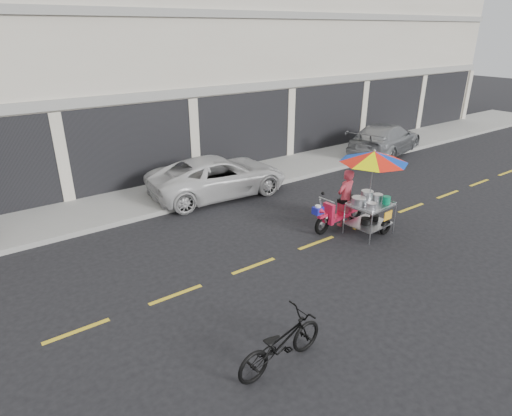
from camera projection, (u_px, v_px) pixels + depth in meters
ground at (316, 243)px, 11.09m from camera, size 90.00×90.00×0.00m
sidewalk at (210, 183)px, 15.17m from camera, size 45.00×3.00×0.15m
shophouse_block at (203, 50)px, 18.88m from camera, size 36.00×8.11×10.40m
centerline at (316, 243)px, 11.09m from camera, size 42.00×0.10×0.01m
white_pickup at (219, 176)px, 14.09m from camera, size 4.79×2.50×1.29m
silver_pickup at (385, 139)px, 18.67m from camera, size 5.03×3.17×1.36m
near_bicycle at (281, 343)px, 6.90m from camera, size 1.77×0.71×0.91m
food_vendor_rig at (362, 180)px, 11.29m from camera, size 2.40×1.90×2.31m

